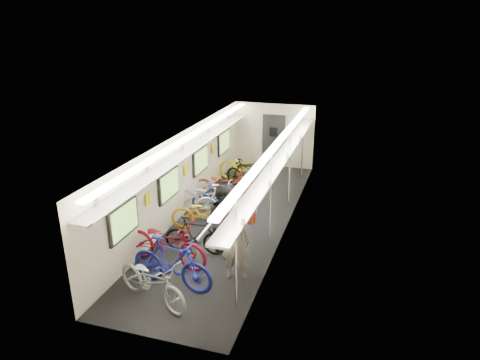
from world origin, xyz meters
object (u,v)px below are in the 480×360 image
Objects in this scene: backpack at (249,214)px; passenger_near at (236,243)px; bicycle_1 at (172,263)px; passenger_mid at (223,219)px; bicycle_0 at (152,281)px.

passenger_near is at bearing -87.47° from backpack.
passenger_near is at bearing -51.38° from bicycle_1.
passenger_mid is at bearing -70.66° from passenger_near.
passenger_near reaches higher than bicycle_0.
passenger_near is (1.30, 1.29, 0.36)m from bicycle_0.
passenger_near is at bearing 155.13° from passenger_mid.
passenger_near is 4.49× the size of backpack.
passenger_near is at bearing -23.92° from bicycle_0.
backpack is (1.43, 1.86, 0.79)m from bicycle_0.
backpack is at bearing -175.43° from passenger_mid.
bicycle_0 is at bearing 31.98° from passenger_near.
backpack is at bearing -16.09° from bicycle_0.
backpack is (0.13, 0.57, 0.43)m from passenger_near.
bicycle_0 is 0.99× the size of bicycle_1.
bicycle_1 is 1.08× the size of passenger_mid.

